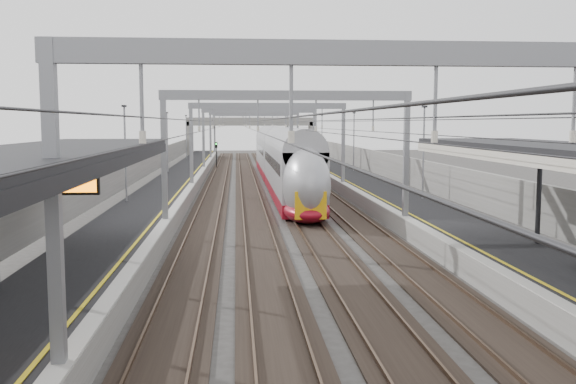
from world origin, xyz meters
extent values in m
cube|color=black|center=(-8.00, 45.00, 0.50)|extent=(4.00, 120.00, 1.00)
cube|color=black|center=(8.00, 45.00, 0.50)|extent=(4.00, 120.00, 1.00)
cube|color=black|center=(-4.50, 45.00, 0.04)|extent=(2.40, 140.00, 0.08)
cube|color=brown|center=(-5.22, 45.00, 0.13)|extent=(0.07, 140.00, 0.14)
cube|color=brown|center=(-3.78, 45.00, 0.13)|extent=(0.07, 140.00, 0.14)
cube|color=black|center=(-1.50, 45.00, 0.04)|extent=(2.40, 140.00, 0.08)
cube|color=brown|center=(-2.22, 45.00, 0.13)|extent=(0.07, 140.00, 0.14)
cube|color=brown|center=(-0.78, 45.00, 0.13)|extent=(0.07, 140.00, 0.14)
cube|color=black|center=(1.50, 45.00, 0.04)|extent=(2.40, 140.00, 0.08)
cube|color=brown|center=(0.78, 45.00, 0.13)|extent=(0.07, 140.00, 0.14)
cube|color=brown|center=(2.22, 45.00, 0.13)|extent=(0.07, 140.00, 0.14)
cube|color=black|center=(4.50, 45.00, 0.04)|extent=(2.40, 140.00, 0.08)
cube|color=brown|center=(3.78, 45.00, 0.13)|extent=(0.07, 140.00, 0.14)
cube|color=brown|center=(5.22, 45.00, 0.13)|extent=(0.07, 140.00, 0.14)
cube|color=gray|center=(-6.30, 2.00, 4.30)|extent=(0.28, 0.28, 6.60)
cube|color=gray|center=(0.00, 2.00, 7.35)|extent=(13.00, 0.25, 0.50)
cube|color=gray|center=(-6.30, 22.00, 4.30)|extent=(0.28, 0.28, 6.60)
cube|color=gray|center=(6.30, 22.00, 4.30)|extent=(0.28, 0.28, 6.60)
cube|color=gray|center=(0.00, 22.00, 7.35)|extent=(13.00, 0.25, 0.50)
cube|color=gray|center=(-6.30, 42.00, 4.30)|extent=(0.28, 0.28, 6.60)
cube|color=gray|center=(6.30, 42.00, 4.30)|extent=(0.28, 0.28, 6.60)
cube|color=gray|center=(0.00, 42.00, 7.35)|extent=(13.00, 0.25, 0.50)
cube|color=gray|center=(-6.30, 62.00, 4.30)|extent=(0.28, 0.28, 6.60)
cube|color=gray|center=(6.30, 62.00, 4.30)|extent=(0.28, 0.28, 6.60)
cube|color=gray|center=(0.00, 62.00, 7.35)|extent=(13.00, 0.25, 0.50)
cube|color=gray|center=(-6.30, 82.00, 4.30)|extent=(0.28, 0.28, 6.60)
cube|color=gray|center=(6.30, 82.00, 4.30)|extent=(0.28, 0.28, 6.60)
cube|color=gray|center=(0.00, 82.00, 7.35)|extent=(13.00, 0.25, 0.50)
cube|color=gray|center=(-6.30, 100.00, 4.30)|extent=(0.28, 0.28, 6.60)
cube|color=gray|center=(6.30, 100.00, 4.30)|extent=(0.28, 0.28, 6.60)
cube|color=gray|center=(0.00, 100.00, 7.35)|extent=(13.00, 0.25, 0.50)
cylinder|color=#262628|center=(-4.50, 50.00, 5.50)|extent=(0.03, 140.00, 0.03)
cylinder|color=#262628|center=(-1.50, 50.00, 5.50)|extent=(0.03, 140.00, 0.03)
cylinder|color=#262628|center=(1.50, 50.00, 5.50)|extent=(0.03, 140.00, 0.03)
cylinder|color=#262628|center=(4.50, 50.00, 5.50)|extent=(0.03, 140.00, 0.03)
cylinder|color=black|center=(-9.70, 14.00, 3.00)|extent=(0.20, 0.20, 4.00)
cube|color=black|center=(-6.60, 4.00, 4.55)|extent=(1.60, 0.15, 0.55)
cube|color=orange|center=(-6.60, 3.92, 4.55)|extent=(1.50, 0.02, 0.42)
cylinder|color=black|center=(9.70, 14.00, 3.00)|extent=(0.20, 0.20, 4.00)
cube|color=slate|center=(0.00, 100.00, 6.20)|extent=(22.00, 2.20, 1.40)
cube|color=slate|center=(-10.50, 100.00, 3.10)|extent=(1.00, 2.20, 6.20)
cube|color=slate|center=(10.50, 100.00, 3.10)|extent=(1.00, 2.20, 6.20)
cube|color=slate|center=(-11.20, 45.00, 1.60)|extent=(0.30, 120.00, 3.20)
cube|color=slate|center=(11.20, 45.00, 1.60)|extent=(0.30, 120.00, 3.20)
cube|color=maroon|center=(1.50, 38.70, 0.62)|extent=(2.83, 24.15, 0.84)
cube|color=#9E9EA3|center=(1.50, 38.70, 2.61)|extent=(2.83, 24.15, 3.15)
cube|color=black|center=(1.50, 30.25, 0.29)|extent=(2.10, 2.52, 0.52)
cube|color=maroon|center=(1.50, 63.27, 0.62)|extent=(2.83, 24.15, 0.84)
cube|color=#9E9EA3|center=(1.50, 63.27, 2.61)|extent=(2.83, 24.15, 3.15)
cube|color=black|center=(1.50, 54.82, 0.29)|extent=(2.10, 2.52, 0.52)
ellipsoid|color=#9E9EA3|center=(1.50, 26.42, 2.30)|extent=(2.83, 5.46, 4.41)
cube|color=#E3A20B|center=(1.50, 24.16, 1.35)|extent=(1.78, 0.12, 1.57)
cube|color=black|center=(1.50, 24.64, 2.93)|extent=(1.68, 0.60, 0.98)
cylinder|color=black|center=(-5.20, 72.71, 1.50)|extent=(0.12, 0.12, 3.00)
cube|color=black|center=(-5.20, 72.71, 3.10)|extent=(0.32, 0.22, 0.75)
sphere|color=#0CE526|center=(-5.20, 72.58, 3.25)|extent=(0.16, 0.16, 0.16)
cylinder|color=black|center=(3.20, 69.79, 1.50)|extent=(0.12, 0.12, 3.00)
cube|color=black|center=(3.20, 69.79, 3.10)|extent=(0.32, 0.22, 0.75)
sphere|color=red|center=(3.20, 69.66, 3.25)|extent=(0.16, 0.16, 0.16)
cylinder|color=black|center=(5.40, 68.35, 1.50)|extent=(0.12, 0.12, 3.00)
cube|color=black|center=(5.40, 68.35, 3.10)|extent=(0.32, 0.22, 0.75)
sphere|color=red|center=(5.40, 68.22, 3.25)|extent=(0.16, 0.16, 0.16)
camera|label=1|loc=(-2.62, -11.11, 5.93)|focal=40.00mm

